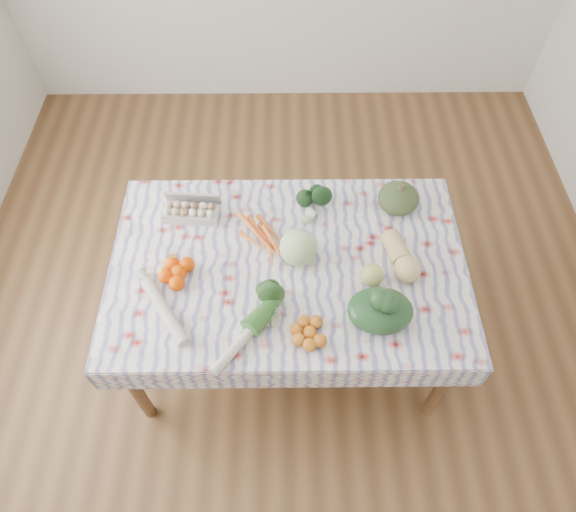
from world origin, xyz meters
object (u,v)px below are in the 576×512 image
Objects in this scene: egg_carton at (190,213)px; grapefruit at (372,275)px; butternut_squash at (401,256)px; dining_table at (288,273)px; cabbage at (298,247)px; kabocha_squash at (398,198)px.

grapefruit is (0.85, -0.38, 0.02)m from egg_carton.
butternut_squash is 0.17m from grapefruit.
dining_table is 0.18m from cabbage.
dining_table is 5.81× the size of egg_carton.
egg_carton is at bearing 155.91° from grapefruit.
dining_table is at bearing 164.78° from grapefruit.
butternut_squash is (-0.03, -0.34, -0.01)m from kabocha_squash.
kabocha_squash is (1.02, 0.06, 0.03)m from egg_carton.
dining_table is 7.87× the size of kabocha_squash.
dining_table is at bearing 164.32° from butternut_squash.
grapefruit is at bearing -21.57° from cabbage.
grapefruit is (0.37, -0.10, 0.14)m from dining_table.
cabbage is at bearing 160.96° from butternut_squash.
grapefruit is at bearing -19.77° from egg_carton.
kabocha_squash is 1.96× the size of grapefruit.
grapefruit is (-0.14, -0.10, -0.01)m from butternut_squash.
butternut_squash reaches higher than dining_table.
cabbage is (0.05, 0.03, 0.17)m from dining_table.
kabocha_squash is (0.55, 0.34, 0.15)m from dining_table.
grapefruit is (-0.18, -0.44, -0.01)m from kabocha_squash.
kabocha_squash is at bearing 68.30° from grapefruit.
butternut_squash is at bearing -3.97° from cabbage.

